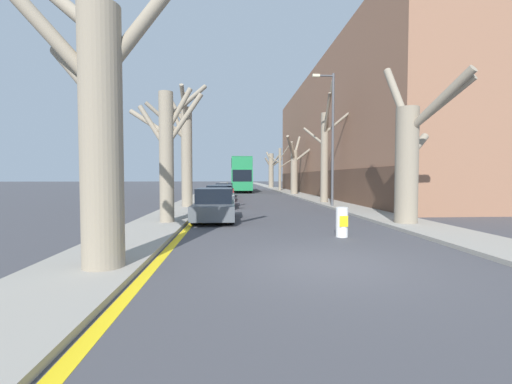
{
  "coord_description": "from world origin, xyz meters",
  "views": [
    {
      "loc": [
        -2.04,
        -7.32,
        1.93
      ],
      "look_at": [
        0.69,
        32.5,
        0.2
      ],
      "focal_mm": 24.0,
      "sensor_mm": 36.0,
      "label": 1
    }
  ],
  "objects_px": {
    "parked_car_3": "(224,190)",
    "traffic_bollard": "(342,222)",
    "street_tree_right_1": "(325,151)",
    "parked_car_1": "(220,197)",
    "parked_car_2": "(223,193)",
    "double_decker_bus": "(241,173)",
    "street_tree_left_0": "(99,117)",
    "lamp_post": "(331,134)",
    "street_tree_right_2": "(295,167)",
    "street_tree_right_0": "(410,155)",
    "street_tree_right_3": "(281,168)",
    "street_tree_left_1": "(168,149)",
    "street_tree_left_2": "(185,149)",
    "street_tree_right_4": "(271,169)",
    "parked_car_0": "(215,205)"
  },
  "relations": [
    {
      "from": "street_tree_right_0",
      "to": "parked_car_3",
      "type": "distance_m",
      "value": 22.61
    },
    {
      "from": "parked_car_3",
      "to": "street_tree_left_2",
      "type": "bearing_deg",
      "value": -99.34
    },
    {
      "from": "parked_car_2",
      "to": "lamp_post",
      "type": "xyz_separation_m",
      "value": [
        7.02,
        -6.93,
        4.03
      ]
    },
    {
      "from": "street_tree_right_4",
      "to": "double_decker_bus",
      "type": "height_order",
      "value": "street_tree_right_4"
    },
    {
      "from": "street_tree_left_0",
      "to": "lamp_post",
      "type": "height_order",
      "value": "lamp_post"
    },
    {
      "from": "street_tree_left_0",
      "to": "street_tree_right_2",
      "type": "xyz_separation_m",
      "value": [
        9.43,
        29.85,
        -0.14
      ]
    },
    {
      "from": "parked_car_2",
      "to": "lamp_post",
      "type": "relative_size",
      "value": 0.51
    },
    {
      "from": "parked_car_3",
      "to": "traffic_bollard",
      "type": "xyz_separation_m",
      "value": [
        4.33,
        -23.37,
        -0.16
      ]
    },
    {
      "from": "street_tree_left_2",
      "to": "traffic_bollard",
      "type": "height_order",
      "value": "street_tree_left_2"
    },
    {
      "from": "street_tree_left_2",
      "to": "street_tree_right_2",
      "type": "distance_m",
      "value": 18.41
    },
    {
      "from": "street_tree_right_1",
      "to": "traffic_bollard",
      "type": "height_order",
      "value": "street_tree_right_1"
    },
    {
      "from": "parked_car_1",
      "to": "parked_car_2",
      "type": "xyz_separation_m",
      "value": [
        -0.0,
        5.98,
        -0.03
      ]
    },
    {
      "from": "parked_car_1",
      "to": "lamp_post",
      "type": "height_order",
      "value": "lamp_post"
    },
    {
      "from": "parked_car_2",
      "to": "traffic_bollard",
      "type": "height_order",
      "value": "parked_car_2"
    },
    {
      "from": "street_tree_right_2",
      "to": "lamp_post",
      "type": "relative_size",
      "value": 0.77
    },
    {
      "from": "street_tree_right_4",
      "to": "parked_car_1",
      "type": "bearing_deg",
      "value": -101.35
    },
    {
      "from": "street_tree_left_1",
      "to": "parked_car_1",
      "type": "xyz_separation_m",
      "value": [
        1.79,
        8.1,
        -2.4
      ]
    },
    {
      "from": "parked_car_0",
      "to": "parked_car_1",
      "type": "distance_m",
      "value": 6.73
    },
    {
      "from": "street_tree_left_1",
      "to": "street_tree_right_4",
      "type": "xyz_separation_m",
      "value": [
        9.46,
        46.29,
        0.27
      ]
    },
    {
      "from": "parked_car_3",
      "to": "traffic_bollard",
      "type": "bearing_deg",
      "value": -79.5
    },
    {
      "from": "street_tree_right_0",
      "to": "street_tree_right_3",
      "type": "relative_size",
      "value": 1.04
    },
    {
      "from": "street_tree_right_2",
      "to": "parked_car_2",
      "type": "distance_m",
      "value": 11.83
    },
    {
      "from": "street_tree_right_2",
      "to": "parked_car_1",
      "type": "height_order",
      "value": "street_tree_right_2"
    },
    {
      "from": "street_tree_right_2",
      "to": "parked_car_0",
      "type": "bearing_deg",
      "value": -109.4
    },
    {
      "from": "double_decker_bus",
      "to": "street_tree_right_2",
      "type": "bearing_deg",
      "value": -56.53
    },
    {
      "from": "street_tree_right_1",
      "to": "street_tree_right_3",
      "type": "height_order",
      "value": "street_tree_right_1"
    },
    {
      "from": "street_tree_right_4",
      "to": "parked_car_0",
      "type": "distance_m",
      "value": 45.65
    },
    {
      "from": "street_tree_right_4",
      "to": "parked_car_3",
      "type": "xyz_separation_m",
      "value": [
        -7.67,
        -26.25,
        -2.7
      ]
    },
    {
      "from": "street_tree_right_3",
      "to": "parked_car_1",
      "type": "height_order",
      "value": "street_tree_right_3"
    },
    {
      "from": "street_tree_left_2",
      "to": "street_tree_right_4",
      "type": "distance_m",
      "value": 40.28
    },
    {
      "from": "parked_car_3",
      "to": "street_tree_left_1",
      "type": "bearing_deg",
      "value": -95.12
    },
    {
      "from": "street_tree_right_3",
      "to": "street_tree_right_1",
      "type": "bearing_deg",
      "value": -90.16
    },
    {
      "from": "double_decker_bus",
      "to": "parked_car_2",
      "type": "distance_m",
      "value": 17.53
    },
    {
      "from": "street_tree_left_1",
      "to": "street_tree_left_2",
      "type": "xyz_separation_m",
      "value": [
        -0.32,
        7.22,
        0.58
      ]
    },
    {
      "from": "traffic_bollard",
      "to": "parked_car_0",
      "type": "bearing_deg",
      "value": 132.66
    },
    {
      "from": "street_tree_right_2",
      "to": "parked_car_0",
      "type": "relative_size",
      "value": 1.44
    },
    {
      "from": "street_tree_left_2",
      "to": "street_tree_right_0",
      "type": "bearing_deg",
      "value": -40.07
    },
    {
      "from": "street_tree_right_0",
      "to": "parked_car_3",
      "type": "bearing_deg",
      "value": 110.16
    },
    {
      "from": "street_tree_left_1",
      "to": "street_tree_left_2",
      "type": "bearing_deg",
      "value": 92.51
    },
    {
      "from": "street_tree_right_4",
      "to": "double_decker_bus",
      "type": "bearing_deg",
      "value": -111.09
    },
    {
      "from": "street_tree_left_1",
      "to": "parked_car_2",
      "type": "distance_m",
      "value": 14.4
    },
    {
      "from": "street_tree_right_3",
      "to": "parked_car_3",
      "type": "relative_size",
      "value": 1.4
    },
    {
      "from": "street_tree_right_3",
      "to": "lamp_post",
      "type": "distance_m",
      "value": 27.0
    },
    {
      "from": "street_tree_right_0",
      "to": "double_decker_bus",
      "type": "relative_size",
      "value": 0.58
    },
    {
      "from": "street_tree_left_0",
      "to": "parked_car_0",
      "type": "distance_m",
      "value": 8.9
    },
    {
      "from": "street_tree_left_1",
      "to": "street_tree_right_2",
      "type": "relative_size",
      "value": 0.96
    },
    {
      "from": "double_decker_bus",
      "to": "parked_car_3",
      "type": "relative_size",
      "value": 2.53
    },
    {
      "from": "street_tree_left_0",
      "to": "street_tree_right_4",
      "type": "bearing_deg",
      "value": 79.86
    },
    {
      "from": "street_tree_left_2",
      "to": "lamp_post",
      "type": "xyz_separation_m",
      "value": [
        9.13,
        -0.07,
        1.02
      ]
    },
    {
      "from": "street_tree_right_3",
      "to": "parked_car_2",
      "type": "height_order",
      "value": "street_tree_right_3"
    }
  ]
}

